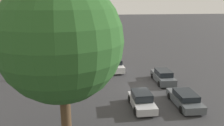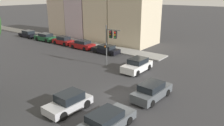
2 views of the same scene
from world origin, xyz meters
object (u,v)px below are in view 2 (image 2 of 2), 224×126
object	(u,v)px
crossing_car_3	(106,121)
parked_car_0	(106,49)
traffic_signal	(110,39)
parked_car_2	(63,41)
parked_car_3	(45,37)
parked_car_1	(82,45)
parked_car_4	(28,34)
crossing_car_1	(137,65)
crossing_car_2	(69,102)
crossing_car_0	(152,91)

from	to	relation	value
crossing_car_3	parked_car_0	world-z (taller)	crossing_car_3
traffic_signal	parked_car_2	bearing A→B (deg)	-112.53
parked_car_2	parked_car_3	xyz separation A→B (m)	(-0.07, 5.15, 0.01)
parked_car_1	parked_car_4	xyz separation A→B (m)	(-0.00, 16.04, -0.01)
parked_car_2	parked_car_4	size ratio (longest dim) A/B	0.94
traffic_signal	crossing_car_1	world-z (taller)	traffic_signal
parked_car_4	traffic_signal	bearing A→B (deg)	170.11
crossing_car_2	parked_car_4	xyz separation A→B (m)	(14.97, 29.60, -0.02)
crossing_car_2	crossing_car_3	xyz separation A→B (m)	(-0.14, -3.96, -0.06)
crossing_car_2	parked_car_1	size ratio (longest dim) A/B	0.88
parked_car_0	parked_car_1	bearing A→B (deg)	-0.34
crossing_car_1	parked_car_4	distance (m)	29.35
traffic_signal	parked_car_1	size ratio (longest dim) A/B	1.18
crossing_car_0	parked_car_0	world-z (taller)	crossing_car_0
traffic_signal	parked_car_0	world-z (taller)	traffic_signal
crossing_car_2	parked_car_1	xyz separation A→B (m)	(14.97, 13.56, -0.01)
traffic_signal	crossing_car_2	bearing A→B (deg)	16.08
crossing_car_2	parked_car_4	size ratio (longest dim) A/B	0.87
parked_car_3	parked_car_2	bearing A→B (deg)	-179.59
traffic_signal	parked_car_3	world-z (taller)	traffic_signal
crossing_car_1	crossing_car_2	distance (m)	11.11
crossing_car_0	crossing_car_2	xyz separation A→B (m)	(-5.83, 4.24, -0.02)
parked_car_0	parked_car_4	world-z (taller)	parked_car_4
crossing_car_3	parked_car_0	bearing A→B (deg)	42.21
crossing_car_2	parked_car_2	size ratio (longest dim) A/B	0.93
crossing_car_3	parked_car_0	size ratio (longest dim) A/B	1.02
crossing_car_0	parked_car_3	bearing A→B (deg)	74.77
crossing_car_3	parked_car_4	size ratio (longest dim) A/B	1.02
crossing_car_0	crossing_car_2	distance (m)	7.22
crossing_car_0	crossing_car_3	size ratio (longest dim) A/B	0.97
crossing_car_3	parked_car_2	size ratio (longest dim) A/B	1.09
crossing_car_0	parked_car_1	xyz separation A→B (m)	(9.14, 17.80, -0.03)
traffic_signal	crossing_car_3	world-z (taller)	traffic_signal
parked_car_0	parked_car_2	xyz separation A→B (m)	(-0.01, 9.94, 0.08)
traffic_signal	crossing_car_1	size ratio (longest dim) A/B	1.21
crossing_car_3	parked_car_2	xyz separation A→B (m)	(15.14, 22.42, 0.08)
traffic_signal	parked_car_4	distance (m)	26.19
traffic_signal	crossing_car_1	bearing A→B (deg)	96.62
crossing_car_0	parked_car_4	xyz separation A→B (m)	(9.13, 33.84, -0.04)
crossing_car_3	parked_car_2	distance (m)	27.05
crossing_car_3	crossing_car_2	bearing A→B (deg)	90.73
crossing_car_1	parked_car_2	size ratio (longest dim) A/B	1.02
parked_car_4	parked_car_1	bearing A→B (deg)	-179.75
crossing_car_3	crossing_car_0	bearing A→B (deg)	-0.03
crossing_car_0	crossing_car_1	bearing A→B (deg)	44.85
parked_car_0	crossing_car_3	bearing A→B (deg)	128.70
crossing_car_3	parked_car_4	distance (m)	36.80
crossing_car_0	crossing_car_3	bearing A→B (deg)	-179.89
parked_car_1	crossing_car_3	bearing A→B (deg)	139.11
crossing_car_3	parked_car_0	xyz separation A→B (m)	(15.15, 12.48, 0.00)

